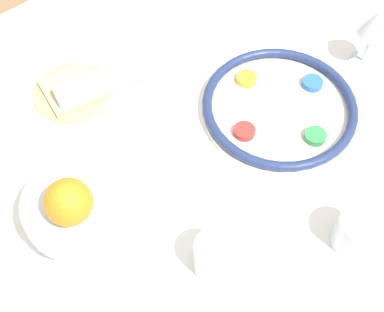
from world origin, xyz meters
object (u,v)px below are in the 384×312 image
object	(u,v)px
napkin_roll	(100,83)
bread_plate	(72,91)
cup_near	(215,256)
fruit_stand	(83,207)
orange_fruit	(68,202)
seder_plate	(279,107)
wine_glass	(376,24)
cup_mid	(356,232)

from	to	relation	value
napkin_roll	bread_plate	bearing A→B (deg)	-34.03
napkin_roll	cup_near	xyz separation A→B (m)	(0.08, 0.45, 0.01)
bread_plate	cup_near	size ratio (longest dim) A/B	2.20
fruit_stand	orange_fruit	size ratio (longest dim) A/B	2.54
fruit_stand	napkin_roll	world-z (taller)	fruit_stand
bread_plate	napkin_roll	world-z (taller)	napkin_roll
fruit_stand	cup_near	size ratio (longest dim) A/B	2.54
napkin_roll	fruit_stand	bearing A→B (deg)	52.15
bread_plate	seder_plate	bearing A→B (deg)	133.40
wine_glass	bread_plate	bearing A→B (deg)	-31.74
fruit_stand	cup_mid	xyz separation A→B (m)	(-0.34, 0.31, -0.06)
orange_fruit	cup_near	xyz separation A→B (m)	(-0.15, 0.17, -0.12)
wine_glass	orange_fruit	distance (m)	0.72
cup_mid	orange_fruit	bearing A→B (deg)	-39.02
orange_fruit	bread_plate	world-z (taller)	orange_fruit
seder_plate	fruit_stand	xyz separation A→B (m)	(0.45, -0.02, 0.08)
wine_glass	cup_near	xyz separation A→B (m)	(0.57, 0.15, -0.07)
fruit_stand	bread_plate	distance (m)	0.34
wine_glass	napkin_roll	bearing A→B (deg)	-31.49
orange_fruit	fruit_stand	bearing A→B (deg)	-147.40
orange_fruit	bread_plate	distance (m)	0.39
seder_plate	cup_near	distance (m)	0.37
cup_near	napkin_roll	bearing A→B (deg)	-99.63
fruit_stand	cup_mid	bearing A→B (deg)	137.84
bread_plate	cup_near	world-z (taller)	cup_near
wine_glass	napkin_roll	xyz separation A→B (m)	(0.49, -0.30, -0.08)
napkin_roll	cup_mid	size ratio (longest dim) A/B	2.65
cup_mid	napkin_roll	bearing A→B (deg)	-76.44
fruit_stand	wine_glass	bearing A→B (deg)	176.80
seder_plate	orange_fruit	world-z (taller)	orange_fruit
seder_plate	cup_near	size ratio (longest dim) A/B	4.21
orange_fruit	bread_plate	size ratio (longest dim) A/B	0.46
napkin_roll	cup_near	distance (m)	0.46
wine_glass	bread_plate	size ratio (longest dim) A/B	0.88
seder_plate	bread_plate	xyz separation A→B (m)	(0.30, -0.32, -0.01)
bread_plate	napkin_roll	distance (m)	0.06
seder_plate	cup_near	bearing A→B (deg)	27.39
napkin_roll	orange_fruit	bearing A→B (deg)	50.72
orange_fruit	napkin_roll	xyz separation A→B (m)	(-0.23, -0.28, -0.13)
fruit_stand	bread_plate	xyz separation A→B (m)	(-0.15, -0.30, -0.09)
orange_fruit	cup_near	size ratio (longest dim) A/B	1.00
wine_glass	cup_near	world-z (taller)	wine_glass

